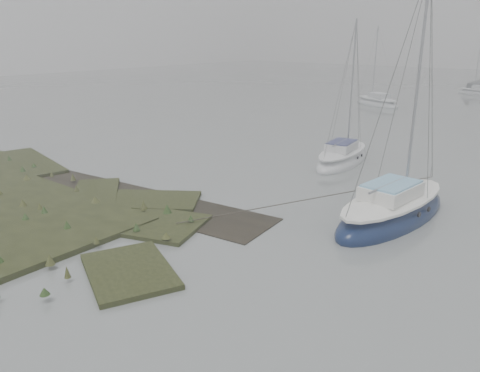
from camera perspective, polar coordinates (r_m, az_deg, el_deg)
name	(u,v)px	position (r m, az deg, el deg)	size (l,w,h in m)	color
ground	(426,130)	(41.09, 21.74, 6.41)	(160.00, 160.00, 0.00)	slate
sailboat_main	(392,212)	(20.33, 18.08, -3.00)	(3.33, 7.80, 10.69)	#0D1B3E
sailboat_white	(342,159)	(28.60, 12.34, 3.29)	(2.77, 6.47, 8.85)	silver
sailboat_far_a	(377,103)	(53.80, 16.33, 9.68)	(6.57, 4.74, 8.92)	#B9BFC4
sailboat_far_c	(479,93)	(68.30, 27.09, 10.04)	(5.98, 3.77, 8.03)	#A7AAB1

